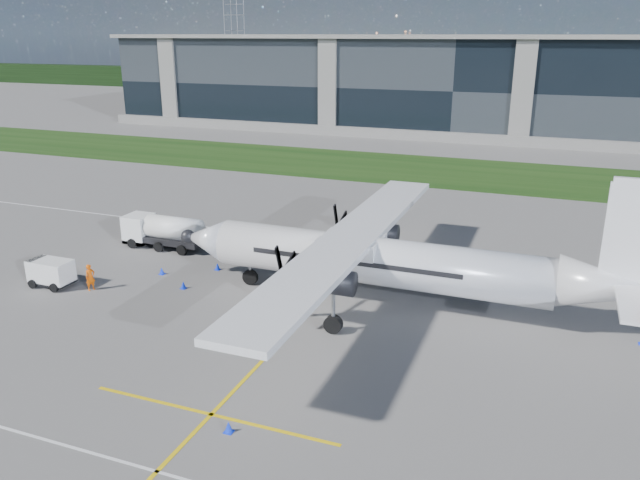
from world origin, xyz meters
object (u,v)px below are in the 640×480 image
Objects in this scene: safety_cone_portwing at (229,427)px; safety_cone_fwd at (162,271)px; baggage_tug at (51,273)px; ground_crew_person at (90,276)px; pylon_west at (235,36)px; fuel_tanker_truck at (159,231)px; safety_cone_nose_port at (183,285)px; turboprop_aircraft at (395,236)px; safety_cone_nose_stbd at (217,266)px.

safety_cone_portwing is 1.00× the size of safety_cone_fwd.
ground_crew_person is at bearing 7.01° from baggage_tug.
pylon_west is 4.38× the size of fuel_tanker_truck.
ground_crew_person reaches higher than safety_cone_nose_port.
turboprop_aircraft is 22.53m from baggage_tug.
turboprop_aircraft reaches higher than safety_cone_nose_port.
safety_cone_portwing is 19.08m from safety_cone_nose_stbd.
safety_cone_fwd is at bearing 132.78° from safety_cone_portwing.
pylon_west is 160.14m from safety_cone_fwd.
turboprop_aircraft reaches higher than safety_cone_portwing.
turboprop_aircraft reaches higher than fuel_tanker_truck.
pylon_west is 15.07× the size of ground_crew_person.
safety_cone_fwd is (5.49, 4.33, -0.63)m from baggage_tug.
turboprop_aircraft is 14.23m from safety_cone_nose_port.
turboprop_aircraft reaches higher than safety_cone_fwd.
safety_cone_fwd is at bearing 149.71° from safety_cone_nose_port.
fuel_tanker_truck is (-19.74, 4.26, -3.22)m from turboprop_aircraft.
pylon_west reaches higher than turboprop_aircraft.
safety_cone_nose_port is at bearing -45.58° from fuel_tanker_truck.
turboprop_aircraft is 60.05× the size of safety_cone_nose_stbd.
pylon_west is 159.69m from safety_cone_nose_stbd.
baggage_tug reaches higher than safety_cone_nose_port.
baggage_tug is 5.90× the size of safety_cone_nose_port.
ground_crew_person is at bearing -84.08° from fuel_tanker_truck.
safety_cone_nose_stbd is (5.78, 6.11, -0.75)m from ground_crew_person.
turboprop_aircraft is 10.18× the size of baggage_tug.
turboprop_aircraft is at bearing -58.40° from pylon_west.
baggage_tug is at bearing -65.91° from pylon_west.
turboprop_aircraft reaches higher than ground_crew_person.
pylon_west is at bearing 116.16° from fuel_tanker_truck.
ground_crew_person is 18.75m from safety_cone_portwing.
pylon_west is 60.00× the size of safety_cone_nose_stbd.
pylon_west is 161.65m from baggage_tug.
safety_cone_nose_port is (5.42, 2.35, -0.75)m from ground_crew_person.
safety_cone_nose_port is (74.03, -144.30, -14.75)m from pylon_west.
safety_cone_fwd is at bearing -53.79° from fuel_tanker_truck.
safety_cone_nose_port and safety_cone_nose_stbd have the same top height.
safety_cone_portwing is (15.72, -10.18, -0.75)m from ground_crew_person.
ground_crew_person is (2.87, 0.35, 0.11)m from baggage_tug.
pylon_west is at bearing 47.59° from ground_crew_person.
pylon_west is 178.67m from safety_cone_portwing.
safety_cone_nose_port is at bearing -95.43° from safety_cone_nose_stbd.
turboprop_aircraft is 60.05× the size of safety_cone_fwd.
safety_cone_nose_port is 1.00× the size of safety_cone_nose_stbd.
safety_cone_fwd is (-16.20, -0.57, -4.25)m from turboprop_aircraft.
turboprop_aircraft is 15.08× the size of ground_crew_person.
baggage_tug is 5.90× the size of safety_cone_nose_stbd.
safety_cone_portwing is (-3.10, -14.72, -4.25)m from turboprop_aircraft.
ground_crew_person reaches higher than safety_cone_nose_stbd.
baggage_tug is at bearing -143.24° from safety_cone_nose_stbd.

